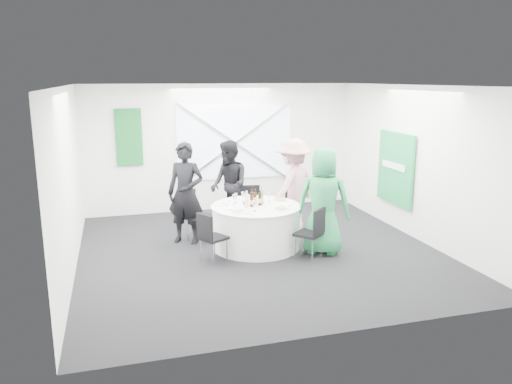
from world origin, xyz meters
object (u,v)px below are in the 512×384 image
object	(u,v)px
person_woman_pink	(293,187)
clear_water_bottle	(247,201)
chair_back	(251,205)
chair_back_right	(290,208)
chair_front_right	(313,230)
person_woman_green	(323,201)
banquet_table	(256,226)
chair_front_left	(210,234)
person_man_back_left	(186,193)
chair_back_left	(196,212)
green_water_bottle	(262,197)
person_man_back	(229,185)

from	to	relation	value
person_woman_pink	clear_water_bottle	distance (m)	1.31
person_woman_pink	chair_back	bearing A→B (deg)	-62.00
chair_back_right	chair_front_right	size ratio (longest dim) A/B	0.94
person_woman_pink	person_woman_green	size ratio (longest dim) A/B	1.00
banquet_table	chair_front_left	size ratio (longest dim) A/B	1.88
person_man_back_left	clear_water_bottle	size ratio (longest dim) A/B	6.19
banquet_table	clear_water_bottle	world-z (taller)	clear_water_bottle
chair_back_left	clear_water_bottle	xyz separation A→B (m)	(0.75, -0.78, 0.33)
person_woman_pink	green_water_bottle	distance (m)	0.96
person_woman_pink	person_woman_green	xyz separation A→B (m)	(0.10, -1.20, -0.00)
chair_front_left	person_woman_pink	bearing A→B (deg)	-87.97
person_man_back_left	clear_water_bottle	bearing A→B (deg)	-8.56
person_man_back_left	chair_back	bearing A→B (deg)	45.08
chair_front_right	clear_water_bottle	xyz separation A→B (m)	(-0.92, 0.74, 0.37)
banquet_table	chair_front_right	bearing A→B (deg)	-49.11
person_man_back	green_water_bottle	bearing A→B (deg)	6.17
banquet_table	chair_back_left	size ratio (longest dim) A/B	1.69
chair_front_right	clear_water_bottle	world-z (taller)	clear_water_bottle
person_man_back_left	person_man_back	distance (m)	1.12
chair_back	chair_back_left	bearing A→B (deg)	-154.32
chair_back_right	clear_water_bottle	size ratio (longest dim) A/B	2.78
person_man_back_left	person_woman_pink	size ratio (longest dim) A/B	1.00
banquet_table	person_man_back	size ratio (longest dim) A/B	0.89
chair_back_left	person_woman_green	world-z (taller)	person_woman_green
chair_back_left	person_woman_pink	xyz separation A→B (m)	(1.85, -0.07, 0.37)
clear_water_bottle	chair_back_right	bearing A→B (deg)	36.02
chair_front_left	person_woman_green	size ratio (longest dim) A/B	0.46
chair_back	chair_front_right	size ratio (longest dim) A/B	1.01
banquet_table	chair_front_left	distance (m)	1.07
banquet_table	chair_front_left	bearing A→B (deg)	-149.64
chair_back_right	person_woman_pink	world-z (taller)	person_woman_pink
person_man_back_left	green_water_bottle	bearing A→B (deg)	4.99
chair_back_left	person_man_back_left	bearing A→B (deg)	144.52
green_water_bottle	chair_front_left	bearing A→B (deg)	-149.74
chair_back_left	chair_back	bearing A→B (deg)	-38.42
banquet_table	person_woman_green	bearing A→B (deg)	-29.96
chair_back_left	person_man_back	world-z (taller)	person_man_back
chair_front_right	person_man_back	world-z (taller)	person_man_back
banquet_table	chair_back	size ratio (longest dim) A/B	1.78
chair_front_right	clear_water_bottle	size ratio (longest dim) A/B	2.96
chair_front_right	person_woman_pink	world-z (taller)	person_woman_pink
banquet_table	chair_back_left	xyz separation A→B (m)	(-0.95, 0.68, 0.16)
person_woman_pink	clear_water_bottle	bearing A→B (deg)	-1.38
person_woman_green	clear_water_bottle	size ratio (longest dim) A/B	6.18
chair_back_left	person_woman_green	bearing A→B (deg)	-87.05
chair_front_right	person_man_back	bearing A→B (deg)	-107.07
chair_back_left	chair_front_left	size ratio (longest dim) A/B	1.11
person_man_back_left	chair_back_right	bearing A→B (deg)	30.75
chair_back_left	person_woman_pink	distance (m)	1.89
chair_back_right	clear_water_bottle	distance (m)	1.39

